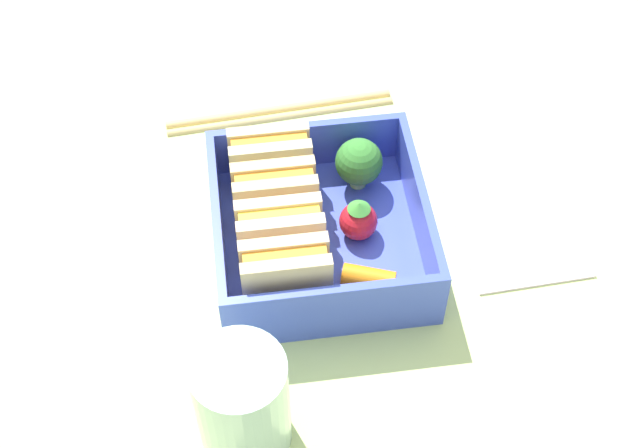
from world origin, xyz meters
The scene contains 13 objects.
ground_plane centered at (0.00, 0.00, -1.00)cm, with size 120.00×120.00×2.00cm, color #BFD282.
bento_tray centered at (0.00, 0.00, 0.60)cm, with size 15.19×14.77×1.20cm, color blue.
bento_rim centered at (0.00, 0.00, 3.24)cm, with size 15.19×14.77×4.07cm.
sandwich_left centered at (-5.02, 2.92, 3.91)cm, with size 2.69×5.84×5.42cm.
sandwich_center_left centered at (-1.67, 2.92, 3.91)cm, with size 2.69×5.84×5.42cm.
sandwich_center centered at (1.67, 2.92, 3.91)cm, with size 2.69×5.84×5.42cm.
sandwich_center_right centered at (5.02, 2.92, 3.91)cm, with size 2.69×5.84×5.42cm.
carrot_stick_far_left centered at (-4.48, -2.73, 1.95)cm, with size 1.49×1.49×3.60cm, color orange.
strawberry_far_left centered at (0.21, -2.73, 2.69)cm, with size 2.73×2.73×3.33cm.
broccoli_floret centered at (4.59, -3.48, 3.58)cm, with size 3.49×3.49×4.19cm.
chopstick_pair centered at (14.00, 1.39, 0.35)cm, with size 2.93×18.69×0.70cm.
drinking_glass centered at (-13.86, 6.46, 4.19)cm, with size 5.60×5.60×8.38cm, color silver.
folded_napkin centered at (0.05, -14.45, 0.20)cm, with size 10.93×8.52×0.40cm, color silver.
Camera 1 is at (-38.31, 5.19, 51.56)cm, focal length 50.00 mm.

